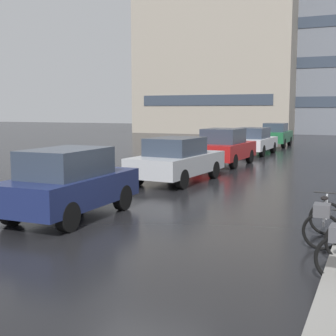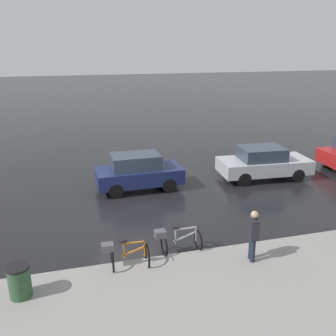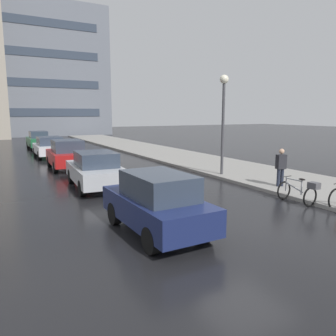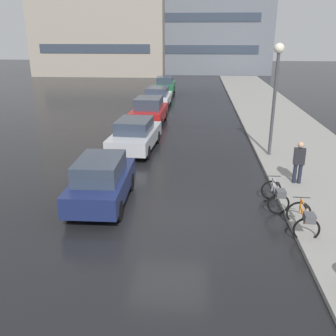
{
  "view_description": "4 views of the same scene",
  "coord_description": "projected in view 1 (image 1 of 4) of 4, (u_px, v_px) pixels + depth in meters",
  "views": [
    {
      "loc": [
        4.24,
        -8.08,
        2.53
      ],
      "look_at": [
        -0.66,
        2.82,
        1.04
      ],
      "focal_mm": 50.0,
      "sensor_mm": 36.0,
      "label": 1
    },
    {
      "loc": [
        13.23,
        -2.01,
        6.23
      ],
      "look_at": [
        0.17,
        1.57,
        1.74
      ],
      "focal_mm": 40.0,
      "sensor_mm": 36.0,
      "label": 2
    },
    {
      "loc": [
        -6.1,
        -6.66,
        3.17
      ],
      "look_at": [
        -0.07,
        4.36,
        1.08
      ],
      "focal_mm": 35.0,
      "sensor_mm": 36.0,
      "label": 3
    },
    {
      "loc": [
        0.75,
        -10.36,
        5.43
      ],
      "look_at": [
        -0.17,
        1.6,
        1.08
      ],
      "focal_mm": 40.0,
      "sensor_mm": 36.0,
      "label": 4
    }
  ],
  "objects": [
    {
      "name": "bicycle_second",
      "position": [
        324.0,
        220.0,
        8.77
      ],
      "size": [
        0.72,
        1.45,
        0.93
      ],
      "color": "black",
      "rests_on": "ground"
    },
    {
      "name": "car_green",
      "position": [
        276.0,
        135.0,
        32.43
      ],
      "size": [
        1.75,
        3.9,
        1.63
      ],
      "color": "#1E6038",
      "rests_on": "ground"
    },
    {
      "name": "car_silver",
      "position": [
        177.0,
        160.0,
        16.48
      ],
      "size": [
        2.14,
        4.46,
        1.57
      ],
      "color": "#B2B5BA",
      "rests_on": "ground"
    },
    {
      "name": "car_red",
      "position": [
        224.0,
        147.0,
        21.53
      ],
      "size": [
        2.03,
        4.05,
        1.68
      ],
      "color": "#AD1919",
      "rests_on": "ground"
    },
    {
      "name": "car_navy",
      "position": [
        69.0,
        183.0,
        10.98
      ],
      "size": [
        1.75,
        3.82,
        1.64
      ],
      "color": "navy",
      "rests_on": "ground"
    },
    {
      "name": "car_white",
      "position": [
        253.0,
        141.0,
        26.79
      ],
      "size": [
        1.99,
        4.29,
        1.52
      ],
      "color": "silver",
      "rests_on": "ground"
    },
    {
      "name": "building_facade_side",
      "position": [
        220.0,
        44.0,
        51.97
      ],
      "size": [
        17.21,
        9.82,
        19.61
      ],
      "color": "#9E9384",
      "rests_on": "ground"
    },
    {
      "name": "ground_plane",
      "position": [
        140.0,
        237.0,
        9.35
      ],
      "size": [
        140.0,
        140.0,
        0.0
      ],
      "primitive_type": "plane",
      "color": "black"
    }
  ]
}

